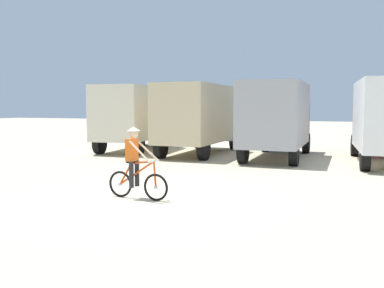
{
  "coord_description": "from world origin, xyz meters",
  "views": [
    {
      "loc": [
        4.89,
        -9.94,
        2.33
      ],
      "look_at": [
        -0.12,
        3.19,
        1.1
      ],
      "focal_mm": 40.32,
      "sensor_mm": 36.0,
      "label": 1
    }
  ],
  "objects_px": {
    "cyclist_orange_shirt": "(135,166)",
    "box_truck_cream_rv": "(137,115)",
    "box_truck_grey_hauler": "(278,117)",
    "box_truck_tan_camper": "(199,116)"
  },
  "relations": [
    {
      "from": "cyclist_orange_shirt",
      "to": "box_truck_cream_rv",
      "type": "bearing_deg",
      "value": 118.02
    },
    {
      "from": "box_truck_cream_rv",
      "to": "cyclist_orange_shirt",
      "type": "distance_m",
      "value": 12.35
    },
    {
      "from": "box_truck_grey_hauler",
      "to": "box_truck_cream_rv",
      "type": "bearing_deg",
      "value": 172.08
    },
    {
      "from": "cyclist_orange_shirt",
      "to": "box_truck_tan_camper",
      "type": "bearing_deg",
      "value": 101.04
    },
    {
      "from": "box_truck_cream_rv",
      "to": "box_truck_tan_camper",
      "type": "relative_size",
      "value": 1.03
    },
    {
      "from": "box_truck_cream_rv",
      "to": "cyclist_orange_shirt",
      "type": "relative_size",
      "value": 3.81
    },
    {
      "from": "box_truck_grey_hauler",
      "to": "cyclist_orange_shirt",
      "type": "distance_m",
      "value": 10.03
    },
    {
      "from": "box_truck_grey_hauler",
      "to": "box_truck_tan_camper",
      "type": "bearing_deg",
      "value": 173.9
    },
    {
      "from": "box_truck_cream_rv",
      "to": "box_truck_grey_hauler",
      "type": "height_order",
      "value": "same"
    },
    {
      "from": "box_truck_tan_camper",
      "to": "box_truck_grey_hauler",
      "type": "relative_size",
      "value": 1.0
    }
  ]
}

